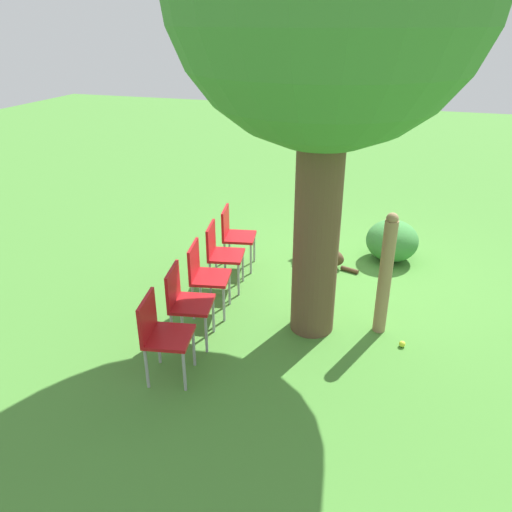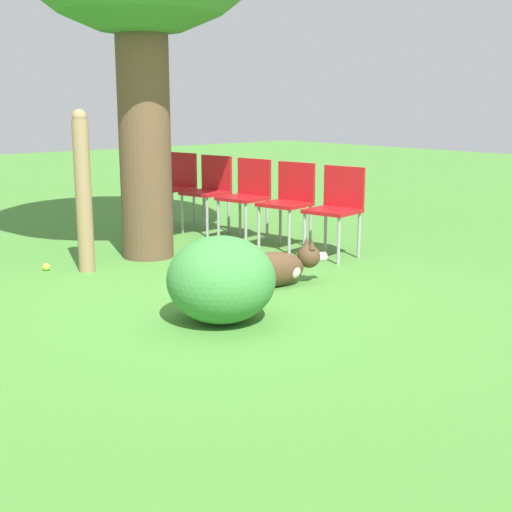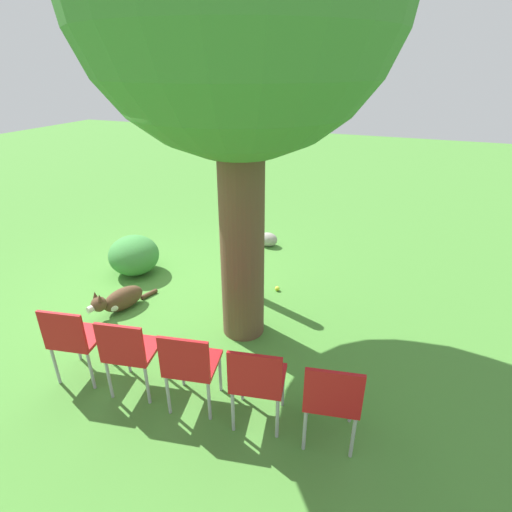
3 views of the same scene
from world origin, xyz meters
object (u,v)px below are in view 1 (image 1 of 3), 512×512
Objects in this scene: red_chair_0 at (234,233)px; tennis_ball at (402,344)px; fence_post at (385,274)px; red_chair_1 at (220,251)px; red_chair_3 at (185,299)px; dog at (322,254)px; red_chair_4 at (161,331)px; red_chair_2 at (204,273)px.

red_chair_0 is 2.73m from tennis_ball.
fence_post is 2.10m from red_chair_1.
red_chair_1 is at bearing 82.89° from red_chair_3.
fence_post reaches higher than red_chair_1.
red_chair_1 is (2.05, -0.41, -0.20)m from fence_post.
red_chair_1 reaches higher than tennis_ball.
fence_post is 2.34m from red_chair_0.
dog is 1.84m from fence_post.
red_chair_1 is 1.85m from red_chair_4.
red_chair_1 is 1.24m from red_chair_3.
dog is at bearing 60.40° from red_chair_4.
red_chair_4 is (1.00, 2.92, 0.36)m from dog.
fence_post reaches higher than dog.
red_chair_2 is (2.01, 0.21, -0.20)m from fence_post.
red_chair_0 is 2.47m from red_chair_4.
red_chair_1 is 1.00× the size of red_chair_2.
red_chair_2 and red_chair_3 have the same top height.
tennis_ball is (-2.32, 0.66, -0.48)m from red_chair_1.
red_chair_3 reaches higher than tennis_ball.
tennis_ball is (-0.27, 0.25, -0.67)m from fence_post.
red_chair_4 is at bearing 28.26° from tennis_ball.
dog is 2.11m from tennis_ball.
red_chair_4 is (-0.15, 2.47, 0.00)m from red_chair_0.
red_chair_3 is at bearing -97.11° from red_chair_1.
dog reaches higher than tennis_ball.
red_chair_2 is at bearing -97.11° from red_chair_1.
tennis_ball is at bearing 17.64° from red_chair_4.
red_chair_3 is at bearing 22.59° from fence_post.
red_chair_2 is (-0.04, 0.62, 0.00)m from red_chair_1.
red_chair_4 is at bearing 88.97° from dog.
dog is 0.69× the size of fence_post.
tennis_ball is at bearing 136.53° from fence_post.
red_chair_1 is (-0.04, 0.62, 0.00)m from red_chair_0.
red_chair_1 reaches higher than dog.
dog is 1.12× the size of red_chair_2.
red_chair_1 is at bearing -97.11° from red_chair_0.
fence_post is at bearing -36.80° from red_chair_0.
red_chair_1 and red_chair_2 have the same top height.
red_chair_2 is 1.00× the size of red_chair_3.
red_chair_3 is 1.00× the size of red_chair_4.
red_chair_0 is at bearing 39.31° from dog.
tennis_ball is at bearing -26.60° from red_chair_1.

